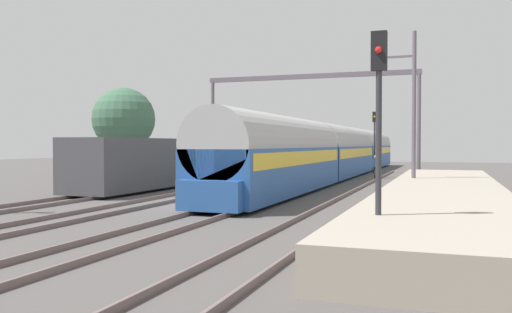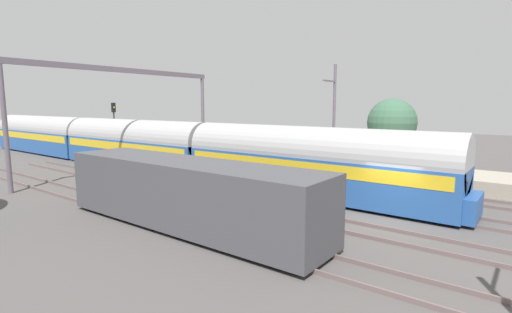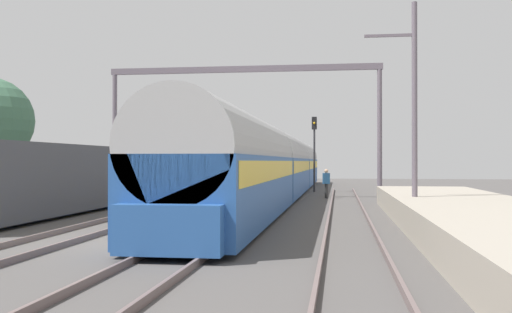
{
  "view_description": "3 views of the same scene",
  "coord_description": "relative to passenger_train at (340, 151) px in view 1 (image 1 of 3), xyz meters",
  "views": [
    {
      "loc": [
        9.95,
        -20.53,
        2.54
      ],
      "look_at": [
        1.99,
        1.84,
        2.0
      ],
      "focal_mm": 37.97,
      "sensor_mm": 36.0,
      "label": 1
    },
    {
      "loc": [
        -16.6,
        -5.21,
        5.19
      ],
      "look_at": [
        1.55,
        8.52,
        2.05
      ],
      "focal_mm": 26.48,
      "sensor_mm": 36.0,
      "label": 2
    },
    {
      "loc": [
        5.65,
        -15.61,
        2.19
      ],
      "look_at": [
        1.0,
        17.89,
        2.46
      ],
      "focal_mm": 41.94,
      "sensor_mm": 36.0,
      "label": 3
    }
  ],
  "objects": [
    {
      "name": "track_far_east",
      "position": [
        3.99,
        -21.43,
        -1.89
      ],
      "size": [
        1.52,
        60.0,
        0.16
      ],
      "color": "#6B5A58",
      "rests_on": "ground"
    },
    {
      "name": "track_east",
      "position": [
        0.0,
        -21.43,
        -1.89
      ],
      "size": [
        1.52,
        60.0,
        0.16
      ],
      "color": "#6B5A58",
      "rests_on": "ground"
    },
    {
      "name": "freight_car",
      "position": [
        -7.98,
        -14.95,
        -0.5
      ],
      "size": [
        2.8,
        13.0,
        2.7
      ],
      "color": "#47474C",
      "rests_on": "ground"
    },
    {
      "name": "catenary_pole_east_mid",
      "position": [
        6.34,
        -14.74,
        2.18
      ],
      "size": [
        1.9,
        0.2,
        8.0
      ],
      "color": "slate",
      "rests_on": "ground"
    },
    {
      "name": "track_west",
      "position": [
        -3.99,
        -21.43,
        -1.89
      ],
      "size": [
        1.52,
        60.0,
        0.16
      ],
      "color": "#6B5A58",
      "rests_on": "ground"
    },
    {
      "name": "track_far_west",
      "position": [
        -7.98,
        -21.43,
        -1.89
      ],
      "size": [
        1.52,
        60.0,
        0.16
      ],
      "color": "#6B5A58",
      "rests_on": "ground"
    },
    {
      "name": "tree_west_background",
      "position": [
        -16.16,
        -5.29,
        2.56
      ],
      "size": [
        4.92,
        4.92,
        7.0
      ],
      "color": "#4C3826",
      "rests_on": "ground"
    },
    {
      "name": "ground",
      "position": [
        -1.99,
        -21.43,
        -1.97
      ],
      "size": [
        120.0,
        120.0,
        0.0
      ],
      "primitive_type": "plane",
      "color": "#504C4B"
    },
    {
      "name": "person_crossing",
      "position": [
        2.91,
        -1.4,
        -0.94
      ],
      "size": [
        0.45,
        0.33,
        1.73
      ],
      "rotation": [
        0.0,
        0.0,
        3.39
      ],
      "color": "#2B2B2B",
      "rests_on": "ground"
    },
    {
      "name": "railway_signal_near",
      "position": [
        6.44,
        -29.24,
        1.31
      ],
      "size": [
        0.36,
        0.3,
        5.14
      ],
      "color": "#2D2D33",
      "rests_on": "ground"
    },
    {
      "name": "platform",
      "position": [
        7.81,
        -19.43,
        -1.52
      ],
      "size": [
        4.4,
        28.0,
        0.9
      ],
      "color": "#A39989",
      "rests_on": "ground"
    },
    {
      "name": "passenger_train",
      "position": [
        0.0,
        0.0,
        0.0
      ],
      "size": [
        2.93,
        49.2,
        3.82
      ],
      "color": "#28569E",
      "rests_on": "ground"
    },
    {
      "name": "railway_signal_far",
      "position": [
        1.92,
        5.8,
        1.44
      ],
      "size": [
        0.36,
        0.3,
        5.37
      ],
      "color": "#2D2D33",
      "rests_on": "ground"
    },
    {
      "name": "catenary_gantry",
      "position": [
        -1.99,
        -1.96,
        3.92
      ],
      "size": [
        16.36,
        0.28,
        7.86
      ],
      "color": "slate",
      "rests_on": "ground"
    }
  ]
}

